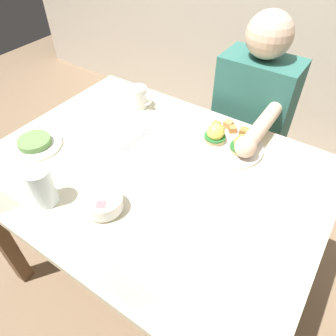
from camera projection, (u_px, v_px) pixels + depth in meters
ground_plane at (157, 271)px, 1.64m from camera, size 6.00×6.00×0.00m
dining_table at (153, 189)px, 1.20m from camera, size 1.20×0.90×0.74m
eggs_benedict_plate at (228, 141)px, 1.20m from camera, size 0.27×0.27×0.09m
fruit_bowl at (104, 203)px, 0.97m from camera, size 0.12×0.12×0.06m
coffee_mug at (138, 97)px, 1.39m from camera, size 0.11×0.08×0.09m
fork at (135, 140)px, 1.24m from camera, size 0.03×0.16×0.00m
water_glass_near at (43, 188)px, 0.97m from camera, size 0.08×0.08×0.13m
side_plate at (35, 144)px, 1.21m from camera, size 0.20×0.20×0.04m
diner_person at (249, 121)px, 1.49m from camera, size 0.34×0.54×1.14m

